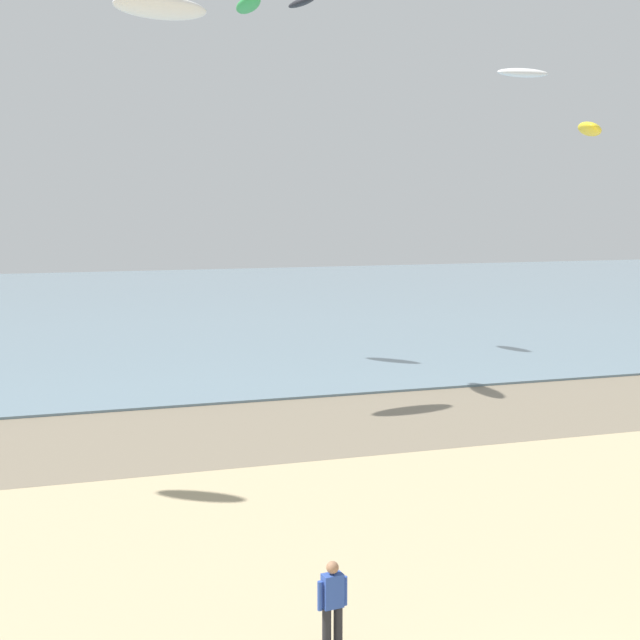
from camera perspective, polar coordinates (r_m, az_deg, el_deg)
The scene contains 8 objects.
wet_sand_strip at distance 31.12m, azimuth -1.62°, elevation -6.98°, with size 120.00×8.37×0.01m, color #7A6D59.
sea at distance 69.09m, azimuth -10.59°, elevation 1.00°, with size 160.00×70.00×0.10m, color slate.
person_nearest_camera at distance 15.93m, azimuth 0.82°, elevation -18.12°, with size 0.57×0.26×1.71m.
kite_aloft_2 at distance 37.43m, azimuth -4.72°, elevation 19.85°, with size 2.79×0.89×0.45m, color green.
kite_aloft_3 at distance 34.35m, azimuth -10.38°, elevation 19.44°, with size 3.59×1.15×0.57m, color white.
kite_aloft_4 at distance 47.97m, azimuth -1.20°, elevation 20.07°, with size 2.44×0.78×0.39m, color black.
kite_aloft_6 at distance 31.58m, azimuth 17.21°, elevation 11.83°, with size 2.42×0.77×0.39m, color yellow.
kite_aloft_7 at distance 57.35m, azimuth 13.13°, elevation 15.46°, with size 3.45×1.10×0.55m, color white.
Camera 1 is at (-8.25, -9.08, 7.83)m, focal length 48.95 mm.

